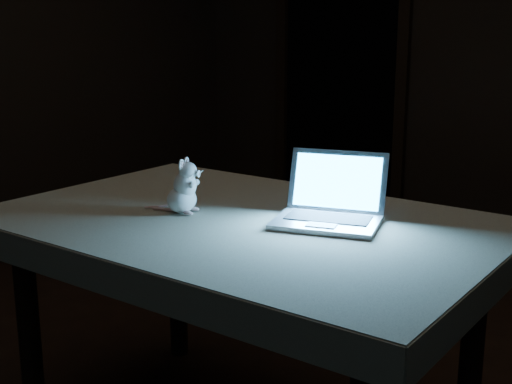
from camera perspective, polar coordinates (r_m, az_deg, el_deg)
The scene contains 6 objects.
back_wall at distance 4.58m, azimuth 19.49°, elevation 11.59°, with size 4.50×0.04×2.60m, color black.
doorway at distance 5.02m, azimuth 7.05°, elevation 9.65°, with size 1.06×0.36×2.13m, color black, non-canonical shape.
table at distance 2.31m, azimuth -1.09°, elevation -11.92°, with size 1.49×0.96×0.80m, color black, non-canonical shape.
tablecloth at distance 2.23m, azimuth -1.68°, elevation -3.06°, with size 1.59×1.06×0.10m, color #BCB59B, non-canonical shape.
laptop at distance 2.07m, azimuth 5.93°, elevation 0.06°, with size 0.31×0.28×0.21m, color #A4A4A9, non-canonical shape.
plush_mouse at distance 2.22m, azimuth -6.24°, elevation 0.51°, with size 0.13×0.13×0.18m, color white, non-canonical shape.
Camera 1 is at (1.33, -1.89, 1.39)m, focal length 48.00 mm.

